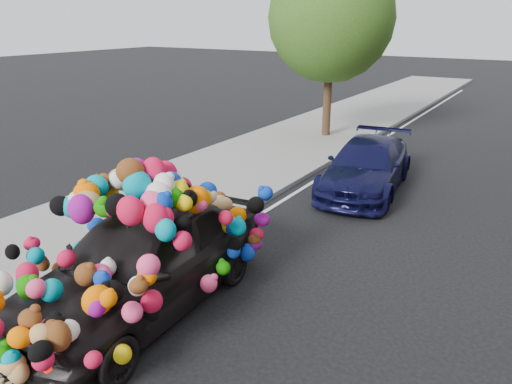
# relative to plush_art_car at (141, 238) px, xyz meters

# --- Properties ---
(ground) EXTENTS (100.00, 100.00, 0.00)m
(ground) POSITION_rel_plush_art_car_xyz_m (1.56, 1.96, -1.11)
(ground) COLOR black
(ground) RESTS_ON ground
(sidewalk) EXTENTS (4.00, 60.00, 0.12)m
(sidewalk) POSITION_rel_plush_art_car_xyz_m (-2.74, 1.96, -1.05)
(sidewalk) COLOR gray
(sidewalk) RESTS_ON ground
(kerb) EXTENTS (0.15, 60.00, 0.13)m
(kerb) POSITION_rel_plush_art_car_xyz_m (-0.79, 1.96, -1.05)
(kerb) COLOR gray
(kerb) RESTS_ON ground
(tree_near_sidewalk) EXTENTS (4.20, 4.20, 6.13)m
(tree_near_sidewalk) POSITION_rel_plush_art_car_xyz_m (-2.24, 11.46, 2.91)
(tree_near_sidewalk) COLOR #332114
(tree_near_sidewalk) RESTS_ON ground
(plush_art_car) EXTENTS (2.42, 4.78, 2.17)m
(plush_art_car) POSITION_rel_plush_art_car_xyz_m (0.00, 0.00, 0.00)
(plush_art_car) COLOR black
(plush_art_car) RESTS_ON ground
(navy_sedan) EXTENTS (2.25, 4.42, 1.23)m
(navy_sedan) POSITION_rel_plush_art_car_xyz_m (0.92, 6.78, -0.50)
(navy_sedan) COLOR black
(navy_sedan) RESTS_ON ground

